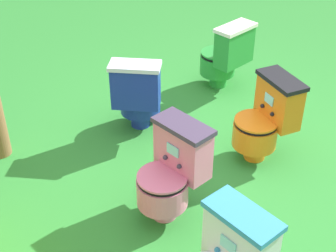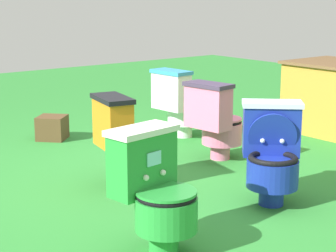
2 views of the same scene
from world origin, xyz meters
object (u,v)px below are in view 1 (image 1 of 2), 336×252
Objects in this scene: toilet_blue at (138,94)px; toilet_orange at (266,119)px; toilet_green at (225,56)px; toilet_pink at (172,172)px.

toilet_blue is 1.14m from toilet_orange.
toilet_green is (0.13, -1.15, -0.00)m from toilet_blue.
toilet_blue is at bearing 44.95° from toilet_orange.
toilet_orange is (-1.09, 0.53, 0.00)m from toilet_green.
toilet_pink is (-1.05, 0.41, -0.00)m from toilet_blue.
toilet_green and toilet_orange have the same top height.
toilet_blue is 1.00× the size of toilet_orange.
toilet_blue and toilet_green have the same top height.
toilet_green is at bearing -60.22° from toilet_pink.
toilet_blue and toilet_orange have the same top height.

